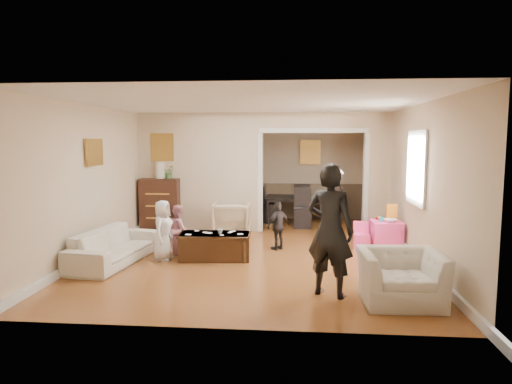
# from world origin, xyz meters

# --- Properties ---
(floor) EXTENTS (7.00, 7.00, 0.00)m
(floor) POSITION_xyz_m (0.00, 0.00, 0.00)
(floor) COLOR #A95E2B
(floor) RESTS_ON ground
(partition_left) EXTENTS (2.75, 0.18, 2.60)m
(partition_left) POSITION_xyz_m (-1.38, 1.80, 1.30)
(partition_left) COLOR #C3AB8F
(partition_left) RESTS_ON ground
(partition_right) EXTENTS (0.55, 0.18, 2.60)m
(partition_right) POSITION_xyz_m (2.48, 1.80, 1.30)
(partition_right) COLOR #C3AB8F
(partition_right) RESTS_ON ground
(partition_header) EXTENTS (2.22, 0.18, 0.35)m
(partition_header) POSITION_xyz_m (1.10, 1.80, 2.42)
(partition_header) COLOR #C3AB8F
(partition_header) RESTS_ON partition_right
(window_pane) EXTENTS (0.03, 0.95, 1.10)m
(window_pane) POSITION_xyz_m (2.73, -0.40, 1.55)
(window_pane) COLOR white
(window_pane) RESTS_ON ground
(framed_art_partition) EXTENTS (0.45, 0.03, 0.55)m
(framed_art_partition) POSITION_xyz_m (-2.20, 1.70, 1.85)
(framed_art_partition) COLOR brown
(framed_art_partition) RESTS_ON partition_left
(framed_art_sofa_wall) EXTENTS (0.03, 0.55, 0.40)m
(framed_art_sofa_wall) POSITION_xyz_m (-2.71, -0.60, 1.80)
(framed_art_sofa_wall) COLOR brown
(framed_art_alcove) EXTENTS (0.45, 0.03, 0.55)m
(framed_art_alcove) POSITION_xyz_m (1.10, 3.44, 1.70)
(framed_art_alcove) COLOR brown
(sofa) EXTENTS (0.97, 1.97, 0.55)m
(sofa) POSITION_xyz_m (-2.23, -1.05, 0.28)
(sofa) COLOR beige
(sofa) RESTS_ON ground
(armchair_back) EXTENTS (0.79, 0.81, 0.71)m
(armchair_back) POSITION_xyz_m (-0.61, 1.21, 0.35)
(armchair_back) COLOR tan
(armchair_back) RESTS_ON ground
(armchair_front) EXTENTS (1.02, 0.89, 0.64)m
(armchair_front) POSITION_xyz_m (2.03, -2.53, 0.32)
(armchair_front) COLOR beige
(armchair_front) RESTS_ON ground
(dresser) EXTENTS (0.85, 0.48, 1.17)m
(dresser) POSITION_xyz_m (-2.24, 1.64, 0.58)
(dresser) COLOR black
(dresser) RESTS_ON ground
(table_lamp) EXTENTS (0.22, 0.22, 0.36)m
(table_lamp) POSITION_xyz_m (-2.24, 1.64, 1.35)
(table_lamp) COLOR beige
(table_lamp) RESTS_ON dresser
(potted_plant) EXTENTS (0.25, 0.22, 0.28)m
(potted_plant) POSITION_xyz_m (-2.04, 1.64, 1.31)
(potted_plant) COLOR #467132
(potted_plant) RESTS_ON dresser
(coffee_table) EXTENTS (1.21, 0.68, 0.44)m
(coffee_table) POSITION_xyz_m (-0.63, -0.66, 0.22)
(coffee_table) COLOR #351E10
(coffee_table) RESTS_ON ground
(coffee_cup) EXTENTS (0.10, 0.10, 0.08)m
(coffee_cup) POSITION_xyz_m (-0.53, -0.71, 0.48)
(coffee_cup) COLOR white
(coffee_cup) RESTS_ON coffee_table
(play_table) EXTENTS (0.56, 0.56, 0.52)m
(play_table) POSITION_xyz_m (2.41, 0.36, 0.26)
(play_table) COLOR #F33F93
(play_table) RESTS_ON ground
(cereal_box) EXTENTS (0.20, 0.08, 0.30)m
(cereal_box) POSITION_xyz_m (2.53, 0.46, 0.67)
(cereal_box) COLOR yellow
(cereal_box) RESTS_ON play_table
(cyan_cup) EXTENTS (0.08, 0.08, 0.08)m
(cyan_cup) POSITION_xyz_m (2.31, 0.31, 0.56)
(cyan_cup) COLOR teal
(cyan_cup) RESTS_ON play_table
(toy_block) EXTENTS (0.10, 0.09, 0.05)m
(toy_block) POSITION_xyz_m (2.29, 0.48, 0.54)
(toy_block) COLOR #B41F16
(toy_block) RESTS_ON play_table
(play_bowl) EXTENTS (0.25, 0.25, 0.06)m
(play_bowl) POSITION_xyz_m (2.46, 0.24, 0.54)
(play_bowl) COLOR white
(play_bowl) RESTS_ON play_table
(dining_table) EXTENTS (1.83, 1.10, 0.62)m
(dining_table) POSITION_xyz_m (0.90, 2.87, 0.31)
(dining_table) COLOR black
(dining_table) RESTS_ON ground
(adult_person) EXTENTS (0.75, 0.65, 1.72)m
(adult_person) POSITION_xyz_m (1.17, -2.35, 0.86)
(adult_person) COLOR black
(adult_person) RESTS_ON ground
(child_kneel_a) EXTENTS (0.36, 0.52, 1.01)m
(child_kneel_a) POSITION_xyz_m (-1.48, -0.81, 0.51)
(child_kneel_a) COLOR silver
(child_kneel_a) RESTS_ON ground
(child_kneel_b) EXTENTS (0.48, 0.52, 0.87)m
(child_kneel_b) POSITION_xyz_m (-1.33, -0.36, 0.44)
(child_kneel_b) COLOR #D0828C
(child_kneel_b) RESTS_ON ground
(child_toddler) EXTENTS (0.52, 0.52, 0.89)m
(child_toddler) POSITION_xyz_m (0.42, 0.09, 0.44)
(child_toddler) COLOR black
(child_toddler) RESTS_ON ground
(craft_papers) EXTENTS (0.98, 0.44, 0.00)m
(craft_papers) POSITION_xyz_m (-0.63, -0.63, 0.44)
(craft_papers) COLOR white
(craft_papers) RESTS_ON coffee_table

